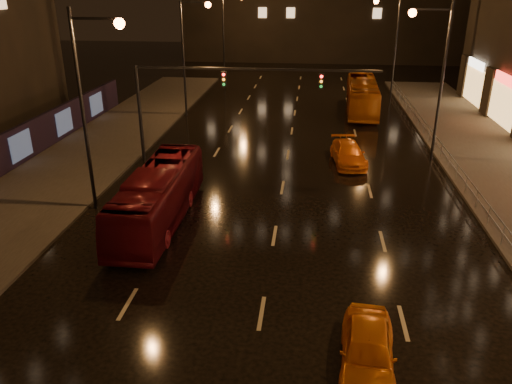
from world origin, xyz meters
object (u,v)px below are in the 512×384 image
Objects in this scene: bus_red at (158,196)px; bus_curb at (362,96)px; taxi_near at (368,351)px; taxi_far at (348,154)px.

bus_curb reaches higher than bus_red.
taxi_near is (-2.52, -33.44, -0.79)m from bus_curb.
taxi_near is 0.87× the size of taxi_far.
taxi_near is at bearing -98.14° from taxi_far.
bus_curb is at bearing 90.76° from taxi_near.
taxi_far is (9.78, 9.73, -0.69)m from bus_red.
taxi_near is at bearing -45.47° from bus_red.
bus_curb reaches higher than taxi_far.
bus_red is 13.81m from taxi_far.
bus_red reaches higher than taxi_near.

